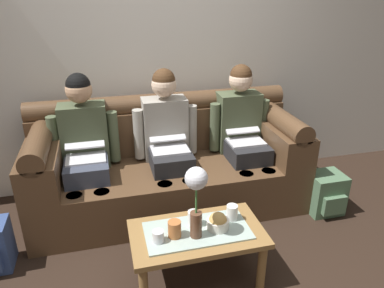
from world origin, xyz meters
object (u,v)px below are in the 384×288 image
at_px(coffee_table, 197,238).
at_px(cup_far_center, 158,236).
at_px(couch, 168,166).
at_px(snack_bowl, 218,222).
at_px(cup_near_right, 175,229).
at_px(person_middle, 167,136).
at_px(cup_near_left, 193,218).
at_px(cup_far_left, 232,212).
at_px(person_left, 85,144).
at_px(person_right, 242,129).
at_px(backpack_right, 325,193).
at_px(flower_vase, 196,191).

distance_m(coffee_table, cup_far_center, 0.29).
distance_m(couch, snack_bowl, 1.01).
bearing_deg(cup_near_right, snack_bowl, 3.19).
bearing_deg(cup_near_right, person_middle, 81.37).
height_order(cup_near_left, cup_far_left, same).
height_order(person_left, cup_near_right, person_left).
bearing_deg(cup_near_left, cup_far_center, -156.48).
distance_m(person_right, cup_near_left, 1.18).
bearing_deg(person_left, snack_bowl, -50.68).
xyz_separation_m(snack_bowl, cup_far_center, (-0.40, -0.04, -0.01)).
bearing_deg(person_left, backpack_right, -13.73).
bearing_deg(flower_vase, couch, 88.72).
bearing_deg(cup_far_center, cup_far_left, 12.11).
distance_m(person_middle, cup_far_center, 1.10).
distance_m(cup_near_right, backpack_right, 1.57).
relative_size(person_right, cup_far_left, 11.78).
bearing_deg(snack_bowl, person_left, 129.32).
relative_size(person_left, flower_vase, 2.53).
xyz_separation_m(cup_near_right, cup_far_left, (0.41, 0.09, -0.00)).
bearing_deg(backpack_right, cup_far_center, -160.34).
distance_m(person_right, cup_far_left, 1.04).
xyz_separation_m(person_middle, cup_near_left, (-0.01, -0.93, -0.21)).
xyz_separation_m(person_middle, person_right, (0.68, -0.00, 0.00)).
bearing_deg(cup_far_left, couch, 105.42).
height_order(person_middle, cup_near_right, person_middle).
relative_size(snack_bowl, cup_near_right, 1.34).
xyz_separation_m(cup_far_left, backpack_right, (1.04, 0.45, -0.27)).
relative_size(snack_bowl, cup_near_left, 1.40).
xyz_separation_m(cup_near_right, cup_far_center, (-0.11, -0.02, -0.02)).
bearing_deg(couch, backpack_right, -20.61).
height_order(coffee_table, snack_bowl, snack_bowl).
height_order(flower_vase, backpack_right, flower_vase).
height_order(flower_vase, cup_far_left, flower_vase).
relative_size(snack_bowl, backpack_right, 0.41).
bearing_deg(cup_far_left, flower_vase, -157.50).
bearing_deg(snack_bowl, couch, 97.66).
distance_m(cup_near_right, cup_far_left, 0.42).
bearing_deg(cup_far_left, person_right, 65.34).
relative_size(person_right, cup_near_left, 11.76).
distance_m(cup_near_left, cup_far_center, 0.27).
bearing_deg(couch, cup_near_right, -98.59).
bearing_deg(flower_vase, cup_far_center, 178.83).
distance_m(person_left, cup_far_center, 1.14).
bearing_deg(couch, flower_vase, -91.28).
height_order(flower_vase, cup_near_left, flower_vase).
height_order(cup_near_right, cup_far_center, cup_near_right).
xyz_separation_m(person_left, cup_near_right, (0.53, -1.02, -0.20)).
xyz_separation_m(person_middle, cup_far_left, (0.26, -0.93, -0.21)).
bearing_deg(flower_vase, cup_near_left, 83.59).
distance_m(cup_near_right, cup_far_center, 0.11).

